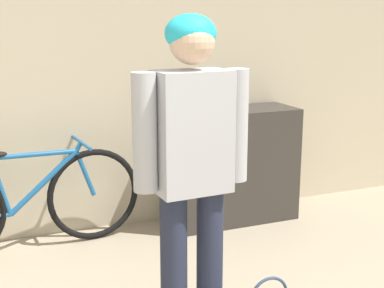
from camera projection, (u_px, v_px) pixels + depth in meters
The scene contains 5 objects.
wall_back at pixel (70, 66), 3.99m from camera, with size 8.00×0.07×2.60m.
side_shelf at pixel (231, 165), 4.39m from camera, with size 1.07×0.43×0.93m.
person at pixel (192, 152), 2.63m from camera, with size 0.60×0.25×1.67m.
bicycle at pixel (27, 202), 3.79m from camera, with size 1.68×0.46×0.78m.
banana at pixel (212, 109), 4.19m from camera, with size 0.34×0.09×0.03m.
Camera 1 is at (-0.66, -1.21, 1.65)m, focal length 50.00 mm.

